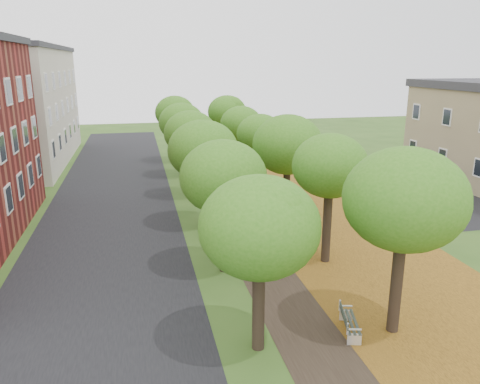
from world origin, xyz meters
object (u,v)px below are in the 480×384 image
car_silver (430,197)px  car_grey (368,177)px  car_white (350,168)px  bench (349,322)px  car_red (411,197)px

car_silver → car_grey: bearing=-6.0°
car_white → bench: bearing=153.5°
car_grey → car_silver: bearing=169.0°
bench → car_white: 23.29m
bench → car_white: bearing=-10.6°
car_grey → car_white: (0.00, 3.13, -0.04)m
car_silver → car_grey: (-1.28, 5.80, 0.04)m
car_silver → car_red: size_ratio=0.88×
bench → car_grey: 20.50m
car_silver → car_red: (-1.28, 0.17, 0.06)m
car_red → bench: bearing=128.3°
car_silver → bench: bearing=118.8°
car_silver → car_grey: 5.94m
bench → car_white: size_ratio=0.36×
car_red → car_white: bearing=-12.7°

